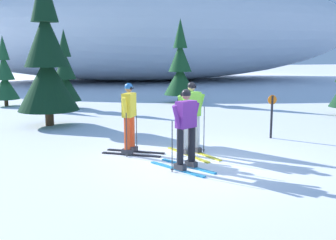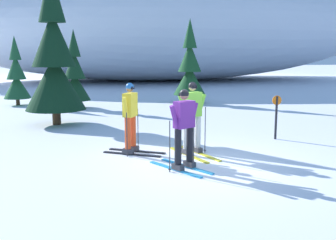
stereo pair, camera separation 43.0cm
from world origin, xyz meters
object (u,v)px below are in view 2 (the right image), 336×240
pine_tree_far_left (16,76)px  pine_tree_center_right (190,68)px  skier_lime_jacket (192,116)px  trail_marker_post (276,114)px  skier_yellow_jacket (130,116)px  skier_purple_jacket (184,127)px  pine_tree_center_left (54,60)px  pine_tree_center (75,75)px

pine_tree_far_left → pine_tree_center_right: 8.36m
skier_lime_jacket → trail_marker_post: 3.14m
pine_tree_center_right → trail_marker_post: 8.79m
skier_yellow_jacket → pine_tree_far_left: pine_tree_far_left is taller
skier_purple_jacket → pine_tree_center_left: bearing=118.0°
skier_lime_jacket → pine_tree_center: size_ratio=0.52×
pine_tree_center_left → pine_tree_center_right: (5.99, 5.11, -0.54)m
skier_yellow_jacket → pine_tree_far_left: size_ratio=0.55×
pine_tree_center_right → trail_marker_post: (0.66, -8.71, -0.99)m
pine_tree_center_left → trail_marker_post: size_ratio=4.18×
pine_tree_far_left → pine_tree_center: pine_tree_center is taller
skier_purple_jacket → pine_tree_center: bearing=105.2°
skier_purple_jacket → pine_tree_center: (-2.84, 10.45, 0.53)m
trail_marker_post → skier_yellow_jacket: bearing=-167.7°
pine_tree_center → pine_tree_center_right: 5.60m
skier_yellow_jacket → trail_marker_post: size_ratio=1.39×
pine_tree_center_left → trail_marker_post: bearing=-28.4°
skier_purple_jacket → pine_tree_far_left: (-5.64, 11.93, 0.43)m
skier_purple_jacket → pine_tree_center_left: pine_tree_center_left is taller
skier_yellow_jacket → pine_tree_center: pine_tree_center is taller
pine_tree_center_right → trail_marker_post: size_ratio=3.19×
skier_purple_jacket → pine_tree_center_right: 11.67m
skier_purple_jacket → pine_tree_center_right: bearing=76.6°
skier_lime_jacket → pine_tree_far_left: size_ratio=0.56×
pine_tree_center_left → skier_lime_jacket: bearing=-52.3°
skier_yellow_jacket → pine_tree_center: bearing=101.6°
skier_lime_jacket → skier_purple_jacket: bearing=-110.8°
skier_purple_jacket → pine_tree_far_left: pine_tree_far_left is taller
skier_yellow_jacket → pine_tree_far_left: bearing=114.2°
pine_tree_far_left → pine_tree_center: bearing=-27.8°
skier_purple_jacket → pine_tree_center_left: 7.16m
pine_tree_far_left → pine_tree_center_right: pine_tree_center_right is taller
skier_yellow_jacket → pine_tree_center_right: 10.38m
skier_yellow_jacket → pine_tree_center: 8.99m
pine_tree_center → trail_marker_post: bearing=-51.7°
pine_tree_far_left → pine_tree_center_left: pine_tree_center_left is taller
pine_tree_center → pine_tree_center_left: bearing=-96.2°
skier_lime_jacket → pine_tree_center_right: size_ratio=0.44×
pine_tree_center_left → pine_tree_center_right: 7.89m
skier_purple_jacket → trail_marker_post: bearing=38.0°
pine_tree_far_left → pine_tree_center_right: bearing=-4.2°
pine_tree_center_left → trail_marker_post: pine_tree_center_left is taller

